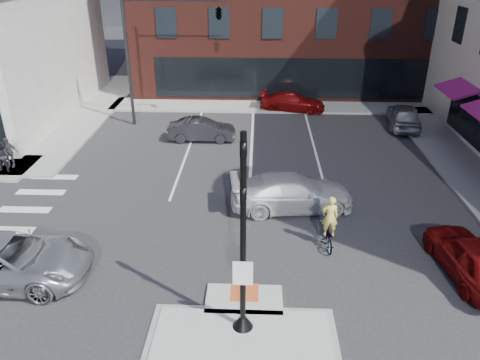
{
  "coord_description": "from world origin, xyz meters",
  "views": [
    {
      "loc": [
        0.34,
        -9.87,
        9.89
      ],
      "look_at": [
        -0.31,
        6.17,
        2.0
      ],
      "focal_mm": 35.0,
      "sensor_mm": 36.0,
      "label": 1
    }
  ],
  "objects_px": {
    "bg_car_silver": "(404,116)",
    "pedestrian_a": "(2,157)",
    "bg_car_dark": "(202,130)",
    "pedestrian_b": "(8,152)",
    "white_pickup": "(292,192)",
    "cyclist": "(329,230)",
    "bg_car_red": "(293,102)",
    "silver_suv": "(6,260)",
    "red_sedan": "(472,257)"
  },
  "relations": [
    {
      "from": "white_pickup",
      "to": "bg_car_dark",
      "type": "height_order",
      "value": "white_pickup"
    },
    {
      "from": "pedestrian_a",
      "to": "bg_car_dark",
      "type": "bearing_deg",
      "value": 30.34
    },
    {
      "from": "bg_car_red",
      "to": "pedestrian_a",
      "type": "distance_m",
      "value": 18.25
    },
    {
      "from": "silver_suv",
      "to": "pedestrian_a",
      "type": "bearing_deg",
      "value": 27.58
    },
    {
      "from": "bg_car_silver",
      "to": "bg_car_red",
      "type": "distance_m",
      "value": 7.31
    },
    {
      "from": "silver_suv",
      "to": "pedestrian_b",
      "type": "distance_m",
      "value": 9.53
    },
    {
      "from": "pedestrian_a",
      "to": "bg_car_silver",
      "type": "bearing_deg",
      "value": 21.36
    },
    {
      "from": "white_pickup",
      "to": "bg_car_silver",
      "type": "relative_size",
      "value": 1.17
    },
    {
      "from": "bg_car_silver",
      "to": "bg_car_red",
      "type": "xyz_separation_m",
      "value": [
        -6.64,
        3.07,
        -0.12
      ]
    },
    {
      "from": "red_sedan",
      "to": "pedestrian_b",
      "type": "height_order",
      "value": "pedestrian_b"
    },
    {
      "from": "red_sedan",
      "to": "bg_car_dark",
      "type": "bearing_deg",
      "value": -56.44
    },
    {
      "from": "silver_suv",
      "to": "white_pickup",
      "type": "distance_m",
      "value": 11.0
    },
    {
      "from": "bg_car_dark",
      "to": "bg_car_red",
      "type": "relative_size",
      "value": 0.88
    },
    {
      "from": "silver_suv",
      "to": "pedestrian_a",
      "type": "xyz_separation_m",
      "value": [
        -4.13,
        7.95,
        0.16
      ]
    },
    {
      "from": "silver_suv",
      "to": "red_sedan",
      "type": "distance_m",
      "value": 15.43
    },
    {
      "from": "bg_car_red",
      "to": "cyclist",
      "type": "relative_size",
      "value": 2.12
    },
    {
      "from": "bg_car_dark",
      "to": "bg_car_red",
      "type": "bearing_deg",
      "value": -45.1
    },
    {
      "from": "silver_suv",
      "to": "bg_car_silver",
      "type": "height_order",
      "value": "silver_suv"
    },
    {
      "from": "silver_suv",
      "to": "bg_car_red",
      "type": "xyz_separation_m",
      "value": [
        10.54,
        18.8,
        -0.14
      ]
    },
    {
      "from": "silver_suv",
      "to": "bg_car_dark",
      "type": "xyz_separation_m",
      "value": [
        4.97,
        13.0,
        -0.14
      ]
    },
    {
      "from": "bg_car_dark",
      "to": "pedestrian_a",
      "type": "distance_m",
      "value": 10.41
    },
    {
      "from": "bg_car_dark",
      "to": "bg_car_red",
      "type": "height_order",
      "value": "bg_car_dark"
    },
    {
      "from": "cyclist",
      "to": "pedestrian_a",
      "type": "xyz_separation_m",
      "value": [
        -15.0,
        5.52,
        0.24
      ]
    },
    {
      "from": "red_sedan",
      "to": "bg_car_dark",
      "type": "relative_size",
      "value": 1.11
    },
    {
      "from": "bg_car_silver",
      "to": "silver_suv",
      "type": "bearing_deg",
      "value": 50.78
    },
    {
      "from": "white_pickup",
      "to": "pedestrian_b",
      "type": "relative_size",
      "value": 3.33
    },
    {
      "from": "white_pickup",
      "to": "pedestrian_a",
      "type": "xyz_separation_m",
      "value": [
        -13.81,
        2.73,
        0.19
      ]
    },
    {
      "from": "white_pickup",
      "to": "cyclist",
      "type": "distance_m",
      "value": 3.04
    },
    {
      "from": "cyclist",
      "to": "bg_car_dark",
      "type": "bearing_deg",
      "value": -61.48
    },
    {
      "from": "bg_car_dark",
      "to": "cyclist",
      "type": "height_order",
      "value": "cyclist"
    },
    {
      "from": "cyclist",
      "to": "pedestrian_a",
      "type": "height_order",
      "value": "cyclist"
    },
    {
      "from": "bg_car_silver",
      "to": "cyclist",
      "type": "distance_m",
      "value": 14.73
    },
    {
      "from": "bg_car_silver",
      "to": "cyclist",
      "type": "bearing_deg",
      "value": 72.92
    },
    {
      "from": "red_sedan",
      "to": "pedestrian_b",
      "type": "xyz_separation_m",
      "value": [
        -19.54,
        7.75,
        0.2
      ]
    },
    {
      "from": "bg_car_silver",
      "to": "pedestrian_a",
      "type": "height_order",
      "value": "pedestrian_a"
    },
    {
      "from": "cyclist",
      "to": "pedestrian_a",
      "type": "bearing_deg",
      "value": -20.86
    },
    {
      "from": "pedestrian_a",
      "to": "silver_suv",
      "type": "bearing_deg",
      "value": -61.23
    },
    {
      "from": "red_sedan",
      "to": "bg_car_silver",
      "type": "relative_size",
      "value": 0.97
    },
    {
      "from": "red_sedan",
      "to": "bg_car_dark",
      "type": "distance_m",
      "value": 16.03
    },
    {
      "from": "bg_car_dark",
      "to": "pedestrian_b",
      "type": "height_order",
      "value": "pedestrian_b"
    },
    {
      "from": "bg_car_red",
      "to": "pedestrian_a",
      "type": "relative_size",
      "value": 2.77
    },
    {
      "from": "red_sedan",
      "to": "cyclist",
      "type": "xyz_separation_m",
      "value": [
        -4.54,
        1.59,
        -0.04
      ]
    },
    {
      "from": "bg_car_red",
      "to": "pedestrian_a",
      "type": "xyz_separation_m",
      "value": [
        -14.67,
        -10.85,
        0.3
      ]
    },
    {
      "from": "bg_car_dark",
      "to": "pedestrian_b",
      "type": "distance_m",
      "value": 10.12
    },
    {
      "from": "red_sedan",
      "to": "cyclist",
      "type": "distance_m",
      "value": 4.81
    },
    {
      "from": "bg_car_silver",
      "to": "cyclist",
      "type": "xyz_separation_m",
      "value": [
        -6.31,
        -13.31,
        -0.06
      ]
    },
    {
      "from": "silver_suv",
      "to": "bg_car_red",
      "type": "distance_m",
      "value": 21.55
    },
    {
      "from": "red_sedan",
      "to": "bg_car_red",
      "type": "relative_size",
      "value": 0.98
    },
    {
      "from": "red_sedan",
      "to": "bg_car_red",
      "type": "xyz_separation_m",
      "value": [
        -4.87,
        17.97,
        -0.1
      ]
    },
    {
      "from": "bg_car_dark",
      "to": "pedestrian_a",
      "type": "xyz_separation_m",
      "value": [
        -9.1,
        -5.05,
        0.3
      ]
    }
  ]
}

